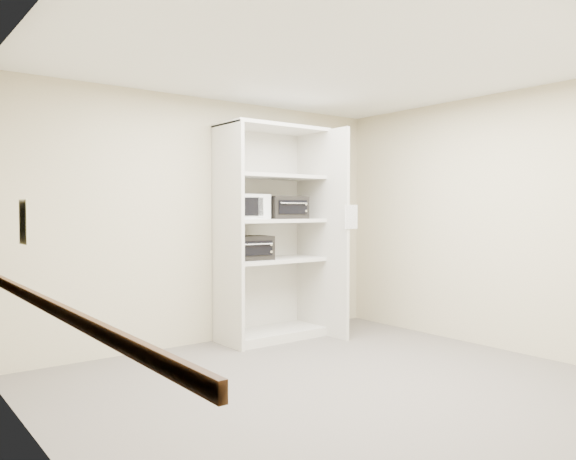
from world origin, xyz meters
TOP-DOWN VIEW (x-y plane):
  - floor at (0.00, 0.00)m, footprint 4.50×4.00m
  - ceiling at (0.00, 0.00)m, footprint 4.50×4.00m
  - wall_back at (0.00, 2.00)m, footprint 4.50×0.02m
  - wall_front at (0.00, -2.00)m, footprint 4.50×0.02m
  - wall_left at (-2.25, 0.00)m, footprint 0.02×4.00m
  - wall_right at (2.25, 0.00)m, footprint 0.02×4.00m
  - shelving_unit at (0.67, 1.70)m, footprint 1.24×0.92m
  - microwave at (0.29, 1.75)m, footprint 0.47×0.37m
  - toaster_oven_upper at (0.78, 1.67)m, footprint 0.48×0.38m
  - toaster_oven_lower at (0.31, 1.72)m, footprint 0.51×0.41m
  - paper_sign at (1.26, 1.07)m, footprint 0.21×0.02m
  - chair_rail at (-2.23, 0.00)m, footprint 0.04×3.98m
  - wall_poster at (-2.24, 0.60)m, footprint 0.01×0.22m

SIDE VIEW (x-z plane):
  - floor at x=0.00m, z-range -0.01..0.01m
  - chair_rail at x=-2.23m, z-range 0.86..0.94m
  - toaster_oven_lower at x=0.31m, z-range 0.92..1.18m
  - shelving_unit at x=0.67m, z-range -0.08..2.34m
  - wall_back at x=0.00m, z-range 0.00..2.70m
  - wall_front at x=0.00m, z-range 0.00..2.70m
  - wall_left at x=-2.25m, z-range 0.00..2.70m
  - wall_right at x=2.25m, z-range 0.00..2.70m
  - wall_poster at x=-2.24m, z-range 1.24..1.54m
  - paper_sign at x=1.26m, z-range 1.26..1.52m
  - toaster_oven_upper at x=0.78m, z-range 1.37..1.63m
  - microwave at x=0.29m, z-range 1.37..1.65m
  - ceiling at x=0.00m, z-range 2.70..2.71m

